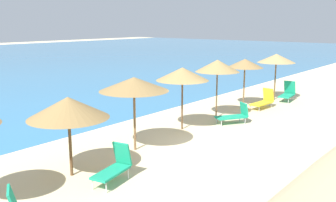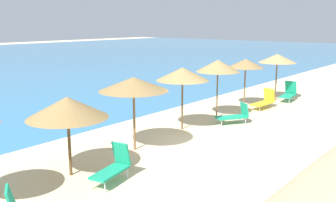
{
  "view_description": "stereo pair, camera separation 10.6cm",
  "coord_description": "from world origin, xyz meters",
  "views": [
    {
      "loc": [
        -11.78,
        -7.32,
        4.74
      ],
      "look_at": [
        0.48,
        2.69,
        1.44
      ],
      "focal_mm": 40.37,
      "sensor_mm": 36.0,
      "label": 1
    },
    {
      "loc": [
        -11.71,
        -7.4,
        4.74
      ],
      "look_at": [
        0.48,
        2.69,
        1.44
      ],
      "focal_mm": 40.37,
      "sensor_mm": 36.0,
      "label": 2
    }
  ],
  "objects": [
    {
      "name": "lounge_chair_2",
      "position": [
        7.71,
        1.66,
        0.41
      ],
      "size": [
        1.7,
        0.76,
        1.07
      ],
      "rotation": [
        0.0,
        0.0,
        1.49
      ],
      "color": "yellow",
      "rests_on": "ground_plane"
    },
    {
      "name": "lounge_chair_0",
      "position": [
        10.53,
        1.4,
        0.5
      ],
      "size": [
        1.56,
        0.84,
        1.2
      ],
      "rotation": [
        0.0,
        0.0,
        1.69
      ],
      "color": "#199972",
      "rests_on": "ground_plane"
    },
    {
      "name": "lounge_chair_1",
      "position": [
        -4.49,
        0.71,
        0.49
      ],
      "size": [
        1.51,
        0.85,
        1.14
      ],
      "rotation": [
        0.0,
        0.0,
        1.78
      ],
      "color": "#199972",
      "rests_on": "ground_plane"
    },
    {
      "name": "beach_umbrella_5",
      "position": [
        4.21,
        2.57,
        2.63
      ],
      "size": [
        2.19,
        2.19,
        2.94
      ],
      "color": "brown",
      "rests_on": "ground_plane"
    },
    {
      "name": "beach_umbrella_6",
      "position": [
        7.4,
        2.74,
        2.48
      ],
      "size": [
        2.05,
        2.05,
        2.74
      ],
      "color": "brown",
      "rests_on": "ground_plane"
    },
    {
      "name": "beach_umbrella_4",
      "position": [
        1.4,
        2.62,
        2.51
      ],
      "size": [
        2.35,
        2.35,
        2.81
      ],
      "color": "brown",
      "rests_on": "ground_plane"
    },
    {
      "name": "beach_umbrella_3",
      "position": [
        -1.98,
        2.29,
        2.52
      ],
      "size": [
        2.58,
        2.58,
        2.78
      ],
      "color": "brown",
      "rests_on": "ground_plane"
    },
    {
      "name": "lounge_chair_4",
      "position": [
        3.77,
        1.28,
        0.41
      ],
      "size": [
        1.62,
        1.34,
        0.97
      ],
      "rotation": [
        0.0,
        0.0,
        1.01
      ],
      "color": "#199972",
      "rests_on": "ground_plane"
    },
    {
      "name": "ground_plane",
      "position": [
        0.0,
        0.0,
        0.0
      ],
      "size": [
        160.0,
        160.0,
        0.0
      ],
      "primitive_type": "plane",
      "color": "beige"
    },
    {
      "name": "beach_umbrella_7",
      "position": [
        10.33,
        2.16,
        2.58
      ],
      "size": [
        2.3,
        2.3,
        2.86
      ],
      "color": "brown",
      "rests_on": "ground_plane"
    },
    {
      "name": "beach_umbrella_2",
      "position": [
        -5.02,
        2.13,
        2.19
      ],
      "size": [
        2.5,
        2.5,
        2.53
      ],
      "color": "brown",
      "rests_on": "ground_plane"
    }
  ]
}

